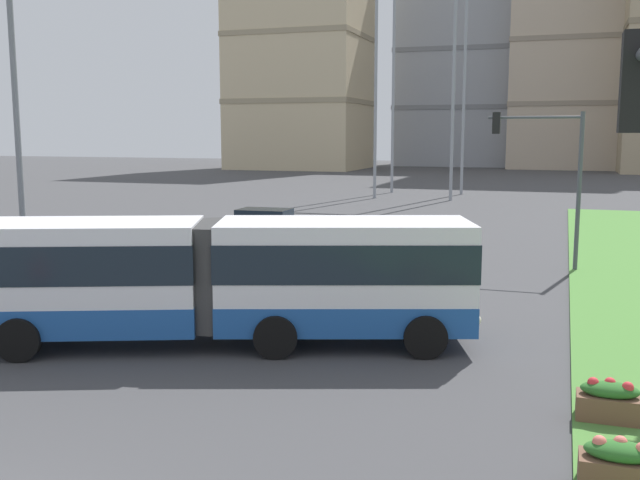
% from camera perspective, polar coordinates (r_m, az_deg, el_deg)
% --- Properties ---
extents(articulated_bus, '(11.89, 6.43, 3.00)m').
position_cam_1_polar(articulated_bus, '(17.48, -7.43, -2.91)').
color(articulated_bus, white).
rests_on(articulated_bus, ground).
extents(car_white_van, '(4.48, 2.19, 1.58)m').
position_cam_1_polar(car_white_van, '(33.87, -4.23, 1.07)').
color(car_white_van, silver).
rests_on(car_white_van, ground).
extents(flower_planter_1, '(1.10, 0.56, 0.74)m').
position_cam_1_polar(flower_planter_1, '(11.48, 22.61, -16.08)').
color(flower_planter_1, brown).
rests_on(flower_planter_1, grass_median).
extents(flower_planter_2, '(1.10, 0.56, 0.74)m').
position_cam_1_polar(flower_planter_2, '(13.90, 21.91, -11.70)').
color(flower_planter_2, brown).
rests_on(flower_planter_2, grass_median).
extents(traffic_light_far_right, '(3.41, 0.28, 5.86)m').
position_cam_1_polar(traffic_light_far_right, '(27.97, 17.65, 5.87)').
color(traffic_light_far_right, '#474C51').
rests_on(traffic_light_far_right, ground).
extents(streetlight_left, '(0.70, 0.28, 9.31)m').
position_cam_1_polar(streetlight_left, '(23.60, -22.81, 7.85)').
color(streetlight_left, slate).
rests_on(streetlight_left, ground).
extents(apartment_tower_west, '(18.62, 16.51, 36.99)m').
position_cam_1_polar(apartment_tower_west, '(108.49, -1.47, 15.51)').
color(apartment_tower_west, beige).
rests_on(apartment_tower_west, ground).
extents(apartment_tower_westcentre, '(21.97, 15.04, 35.17)m').
position_cam_1_polar(apartment_tower_westcentre, '(121.17, 11.75, 14.16)').
color(apartment_tower_westcentre, '#9EA3AD').
rests_on(apartment_tower_westcentre, ground).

